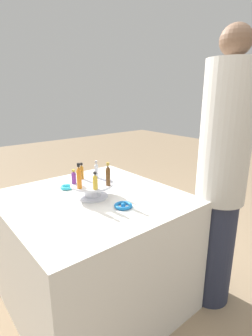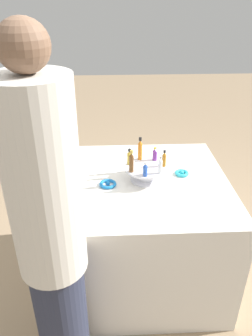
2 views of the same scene
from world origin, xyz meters
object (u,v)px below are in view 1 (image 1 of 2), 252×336
at_px(bottle_amber, 82,172).
at_px(bottle_blue, 108,174).
at_px(display_stand, 92,189).
at_px(bottle_clear, 96,170).
at_px(bottle_brown, 108,175).
at_px(ribbon_bow_teal, 67,187).
at_px(ribbon_bow_blue, 123,206).
at_px(bottle_gold, 95,181).
at_px(person_figure, 221,178).
at_px(bottle_purple, 74,177).
at_px(bottle_orange, 79,177).

bearing_deg(bottle_amber, bottle_blue, 132.03).
xyz_separation_m(display_stand, bottle_clear, (-0.08, -0.07, 0.09)).
distance_m(bottle_brown, ribbon_bow_teal, 0.37).
bearing_deg(bottle_clear, ribbon_bow_blue, 85.01).
height_order(bottle_gold, person_figure, person_figure).
height_order(bottle_amber, ribbon_bow_teal, bottle_amber).
bearing_deg(person_figure, ribbon_bow_teal, -9.10).
xyz_separation_m(bottle_gold, ribbon_bow_teal, (0.01, -0.33, -0.13)).
bearing_deg(ribbon_bow_blue, bottle_blue, -103.73).
relative_size(display_stand, ribbon_bow_teal, 3.00).
height_order(ribbon_bow_teal, ribbon_bow_blue, ribbon_bow_teal).
bearing_deg(bottle_amber, person_figure, 138.07).
height_order(bottle_purple, bottle_gold, bottle_gold).
relative_size(bottle_amber, bottle_gold, 1.03).
distance_m(bottle_amber, ribbon_bow_blue, 0.37).
xyz_separation_m(display_stand, bottle_purple, (0.09, -0.06, 0.08)).
relative_size(bottle_orange, bottle_gold, 1.45).
relative_size(bottle_amber, person_figure, 0.06).
bearing_deg(bottle_gold, bottle_brown, -176.54).
distance_m(bottle_blue, person_figure, 0.70).
distance_m(bottle_brown, bottle_blue, 0.10).
relative_size(bottle_orange, ribbon_bow_blue, 1.45).
distance_m(bottle_gold, ribbon_bow_blue, 0.21).
bearing_deg(ribbon_bow_teal, bottle_gold, 92.13).
height_order(bottle_brown, bottle_amber, bottle_brown).
bearing_deg(display_stand, bottle_gold, 67.74).
relative_size(bottle_brown, person_figure, 0.08).
bearing_deg(ribbon_bow_blue, bottle_gold, -55.14).
bearing_deg(display_stand, bottle_blue, 170.60).
xyz_separation_m(ribbon_bow_teal, person_figure, (-0.69, 0.70, 0.10)).
bearing_deg(ribbon_bow_teal, bottle_amber, 110.18).
height_order(bottle_purple, ribbon_bow_teal, bottle_purple).
relative_size(bottle_brown, bottle_amber, 1.33).
height_order(bottle_blue, bottle_purple, same).
bearing_deg(bottle_brown, bottle_blue, -125.11).
bearing_deg(ribbon_bow_teal, ribbon_bow_blue, 102.78).
relative_size(bottle_brown, ribbon_bow_teal, 1.60).
distance_m(display_stand, bottle_gold, 0.14).
xyz_separation_m(bottle_brown, bottle_purple, (0.14, -0.15, -0.02)).
distance_m(display_stand, bottle_orange, 0.15).
xyz_separation_m(bottle_brown, bottle_clear, (-0.03, -0.16, -0.01)).
distance_m(display_stand, ribbon_bow_teal, 0.24).
bearing_deg(person_figure, bottle_gold, 7.71).
bearing_deg(bottle_gold, ribbon_bow_teal, -87.87).
bearing_deg(ribbon_bow_teal, bottle_clear, 129.34).
height_order(bottle_gold, ribbon_bow_teal, bottle_gold).
height_order(bottle_orange, ribbon_bow_blue, bottle_orange).
bearing_deg(display_stand, ribbon_bow_blue, 102.78).
relative_size(bottle_amber, bottle_orange, 0.71).
height_order(bottle_clear, bottle_gold, bottle_clear).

